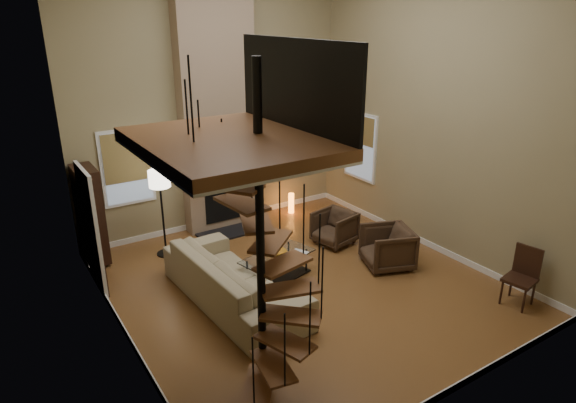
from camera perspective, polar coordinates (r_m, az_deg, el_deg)
ground at (r=8.84m, az=1.43°, el=-9.33°), size 6.00×6.50×0.01m
back_wall at (r=10.62m, az=-8.55°, el=11.45°), size 6.00×0.02×5.50m
front_wall at (r=5.56m, az=20.90°, el=1.83°), size 6.00×0.02×5.50m
left_wall at (r=6.66m, az=-20.30°, el=4.88°), size 0.02×6.50×5.50m
right_wall at (r=9.82m, az=16.44°, el=10.10°), size 0.02×6.50×5.50m
baseboard_back at (r=11.35m, az=-7.82°, el=-2.06°), size 6.00×0.02×0.12m
baseboard_front at (r=6.87m, az=17.82°, el=-19.86°), size 6.00×0.02×0.12m
baseboard_left at (r=7.78m, az=-17.71°, el=-14.49°), size 0.02×6.50×0.12m
baseboard_right at (r=10.61m, az=14.94°, el=-4.31°), size 0.02×6.50×0.12m
chimney_breast at (r=10.45m, az=-8.11°, el=11.33°), size 1.60×0.38×5.50m
hearth at (r=10.81m, az=-6.27°, el=-3.42°), size 1.50×0.60×0.04m
firebox at (r=10.85m, az=-7.08°, el=-0.33°), size 0.95×0.02×0.72m
mantel at (r=10.58m, az=-7.03°, el=2.57°), size 1.70×0.18×0.06m
mirror_frame at (r=10.42m, az=-7.36°, el=6.83°), size 0.94×0.10×0.94m
mirror_disc at (r=10.43m, az=-7.39°, el=6.85°), size 0.80×0.01×0.80m
vase_left at (r=10.36m, az=-9.89°, el=2.90°), size 0.24×0.24×0.25m
vase_right at (r=10.84m, az=-4.30°, el=3.85°), size 0.20×0.20×0.21m
window_back at (r=10.22m, az=-17.86°, el=3.82°), size 1.02×0.06×1.52m
window_right at (r=11.41m, az=8.24°, el=6.34°), size 0.06×1.02×1.52m
entry_door at (r=8.89m, az=-21.43°, el=-3.10°), size 0.10×1.05×2.16m
loft at (r=5.19m, az=-5.81°, el=7.40°), size 1.70×2.20×1.09m
spiral_stair at (r=5.82m, az=-3.02°, el=-6.28°), size 1.47×1.47×4.06m
hutch at (r=9.87m, az=-21.62°, el=-1.40°), size 0.38×0.80×1.79m
sofa at (r=8.20m, az=-6.36°, el=-8.84°), size 1.31×3.01×0.86m
armchair_near at (r=10.20m, az=5.55°, el=-2.87°), size 0.88×0.86×0.68m
armchair_far at (r=9.48m, az=11.68°, el=-5.15°), size 1.10×1.08×0.78m
coffee_table at (r=8.85m, az=-1.21°, el=-7.15°), size 1.43×0.95×0.48m
bowl at (r=8.79m, az=-1.39°, el=-5.79°), size 0.35×0.35×0.09m
book at (r=8.83m, az=1.24°, el=-5.93°), size 0.31×0.34×0.03m
floor_lamp at (r=9.58m, az=-14.39°, el=1.77°), size 0.40×0.40×1.71m
accent_lamp at (r=11.69m, az=0.36°, el=-0.18°), size 0.13×0.13×0.48m
side_chair at (r=8.89m, az=25.18°, el=-7.42°), size 0.52×0.52×0.96m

